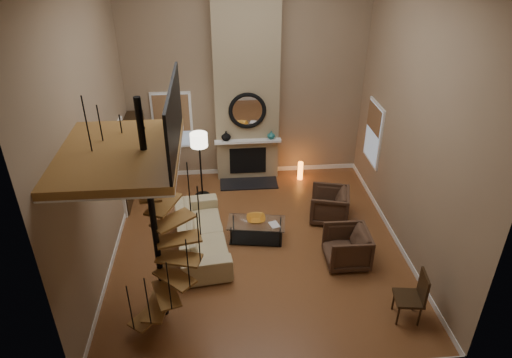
{
  "coord_description": "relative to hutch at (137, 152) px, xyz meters",
  "views": [
    {
      "loc": [
        -0.71,
        -7.78,
        6.11
      ],
      "look_at": [
        0.0,
        0.4,
        1.4
      ],
      "focal_mm": 32.1,
      "sensor_mm": 36.0,
      "label": 1
    }
  ],
  "objects": [
    {
      "name": "right_wall",
      "position": [
        5.8,
        -2.8,
        1.8
      ],
      "size": [
        0.02,
        6.5,
        5.5
      ],
      "primitive_type": "cube",
      "color": "#8F775C",
      "rests_on": "ground"
    },
    {
      "name": "vase_left",
      "position": [
        2.25,
        0.02,
        0.35
      ],
      "size": [
        0.24,
        0.24,
        0.25
      ],
      "primitive_type": "imported",
      "color": "black",
      "rests_on": "mantel"
    },
    {
      "name": "accent_lamp",
      "position": [
        4.19,
        -0.06,
        -0.7
      ],
      "size": [
        0.14,
        0.14,
        0.49
      ],
      "primitive_type": "cylinder",
      "color": "orange",
      "rests_on": "ground"
    },
    {
      "name": "loft",
      "position": [
        0.76,
        -4.6,
        2.29
      ],
      "size": [
        1.7,
        2.2,
        1.09
      ],
      "color": "olive",
      "rests_on": "left_wall"
    },
    {
      "name": "mantel",
      "position": [
        2.8,
        -0.02,
        0.2
      ],
      "size": [
        1.7,
        0.18,
        0.06
      ],
      "primitive_type": "cube",
      "color": "white",
      "rests_on": "chimney_breast"
    },
    {
      "name": "ground",
      "position": [
        2.8,
        -2.8,
        -0.95
      ],
      "size": [
        6.0,
        6.5,
        0.01
      ],
      "primitive_type": "cube",
      "color": "#935A2F",
      "rests_on": "ground"
    },
    {
      "name": "window_right",
      "position": [
        5.78,
        -0.8,
        0.68
      ],
      "size": [
        0.06,
        1.02,
        1.52
      ],
      "color": "white",
      "rests_on": "right_wall"
    },
    {
      "name": "baseboard_left",
      "position": [
        -0.19,
        -2.8,
        -0.89
      ],
      "size": [
        0.02,
        6.5,
        0.12
      ],
      "primitive_type": "cube",
      "color": "white",
      "rests_on": "ground"
    },
    {
      "name": "firebox",
      "position": [
        2.8,
        0.06,
        -0.4
      ],
      "size": [
        0.95,
        0.02,
        0.72
      ],
      "primitive_type": "cube",
      "color": "black",
      "rests_on": "chimney_breast"
    },
    {
      "name": "armchair_far",
      "position": [
        4.61,
        -3.49,
        -0.6
      ],
      "size": [
        0.87,
        0.85,
        0.78
      ],
      "primitive_type": "imported",
      "rotation": [
        0.0,
        0.0,
        -1.59
      ],
      "color": "#472F20",
      "rests_on": "ground"
    },
    {
      "name": "bowl",
      "position": [
        2.79,
        -2.55,
        -0.45
      ],
      "size": [
        0.41,
        0.41,
        0.1
      ],
      "primitive_type": "imported",
      "color": "orange",
      "rests_on": "coffee_table"
    },
    {
      "name": "window_back",
      "position": [
        0.9,
        0.42,
        0.67
      ],
      "size": [
        1.02,
        0.06,
        1.52
      ],
      "color": "white",
      "rests_on": "back_wall"
    },
    {
      "name": "coffee_table",
      "position": [
        2.79,
        -2.6,
        -0.67
      ],
      "size": [
        1.31,
        0.8,
        0.45
      ],
      "color": "silver",
      "rests_on": "ground"
    },
    {
      "name": "chimney_breast",
      "position": [
        2.8,
        0.26,
        1.8
      ],
      "size": [
        1.6,
        0.38,
        5.5
      ],
      "primitive_type": "cube",
      "color": "#948260",
      "rests_on": "ground"
    },
    {
      "name": "baseboard_right",
      "position": [
        5.79,
        -2.8,
        -0.89
      ],
      "size": [
        0.02,
        6.5,
        0.12
      ],
      "primitive_type": "cube",
      "color": "white",
      "rests_on": "ground"
    },
    {
      "name": "vase_right",
      "position": [
        3.4,
        0.02,
        0.33
      ],
      "size": [
        0.2,
        0.2,
        0.21
      ],
      "primitive_type": "imported",
      "color": "#1C6363",
      "rests_on": "mantel"
    },
    {
      "name": "hutch",
      "position": [
        0.0,
        0.0,
        0.0
      ],
      "size": [
        0.4,
        0.85,
        1.91
      ],
      "primitive_type": "cube",
      "color": "#332111",
      "rests_on": "ground"
    },
    {
      "name": "front_wall",
      "position": [
        2.8,
        -6.05,
        1.8
      ],
      "size": [
        6.0,
        0.02,
        5.5
      ],
      "primitive_type": "cube",
      "color": "#8F775C",
      "rests_on": "ground"
    },
    {
      "name": "entry_door",
      "position": [
        -0.15,
        -1.0,
        0.1
      ],
      "size": [
        0.1,
        1.05,
        2.16
      ],
      "color": "white",
      "rests_on": "ground"
    },
    {
      "name": "mirror_frame",
      "position": [
        2.8,
        0.04,
        1.0
      ],
      "size": [
        0.94,
        0.1,
        0.94
      ],
      "primitive_type": "torus",
      "rotation": [
        1.57,
        0.0,
        0.0
      ],
      "color": "black",
      "rests_on": "chimney_breast"
    },
    {
      "name": "armchair_near",
      "position": [
        4.61,
        -1.96,
        -0.6
      ],
      "size": [
        1.05,
        1.03,
        0.79
      ],
      "primitive_type": "imported",
      "rotation": [
        0.0,
        0.0,
        -1.83
      ],
      "color": "#472F20",
      "rests_on": "ground"
    },
    {
      "name": "hearth",
      "position": [
        2.8,
        -0.23,
        -0.93
      ],
      "size": [
        1.5,
        0.6,
        0.04
      ],
      "primitive_type": "cube",
      "color": "black",
      "rests_on": "ground"
    },
    {
      "name": "side_chair",
      "position": [
        5.28,
        -5.07,
        -0.42
      ],
      "size": [
        0.52,
        0.52,
        0.98
      ],
      "color": "#332111",
      "rests_on": "ground"
    },
    {
      "name": "sofa",
      "position": [
        1.6,
        -2.76,
        -0.55
      ],
      "size": [
        1.26,
        2.6,
        0.73
      ],
      "primitive_type": "imported",
      "rotation": [
        0.0,
        0.0,
        1.69
      ],
      "color": "#C6B789",
      "rests_on": "ground"
    },
    {
      "name": "book",
      "position": [
        3.14,
        -2.75,
        -0.49
      ],
      "size": [
        0.25,
        0.3,
        0.02
      ],
      "primitive_type": "imported",
      "rotation": [
        0.0,
        0.0,
        0.29
      ],
      "color": "gray",
      "rests_on": "coffee_table"
    },
    {
      "name": "spiral_stair",
      "position": [
        1.02,
        -4.59,
        0.83
      ],
      "size": [
        1.47,
        1.47,
        4.06
      ],
      "color": "black",
      "rests_on": "ground"
    },
    {
      "name": "left_wall",
      "position": [
        -0.2,
        -2.8,
        1.8
      ],
      "size": [
        0.02,
        6.5,
        5.5
      ],
      "primitive_type": "cube",
      "color": "#8F775C",
      "rests_on": "ground"
    },
    {
      "name": "mirror_disc",
      "position": [
        2.8,
        0.05,
        1.0
      ],
      "size": [
        0.8,
        0.01,
        0.8
      ],
      "primitive_type": "cylinder",
      "rotation": [
        1.57,
        0.0,
        0.0
      ],
      "color": "white",
      "rests_on": "chimney_breast"
    },
    {
      "name": "baseboard_back",
      "position": [
        2.8,
        0.44,
        -0.89
      ],
      "size": [
        6.0,
        0.02,
        0.12
      ],
      "primitive_type": "cube",
      "color": "white",
      "rests_on": "ground"
    },
    {
      "name": "back_wall",
      "position": [
        2.8,
        0.45,
        1.8
      ],
      "size": [
        6.0,
        0.02,
        5.5
      ],
      "primitive_type": "cube",
      "color": "#8F775C",
      "rests_on": "ground"
    },
    {
      "name": "floor_lamp",
      "position": [
        1.6,
        -0.7,
        0.46
      ],
      "size": [
        0.41,
        0.41,
        1.71
      ],
      "color": "black",
      "rests_on": "ground"
    }
  ]
}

